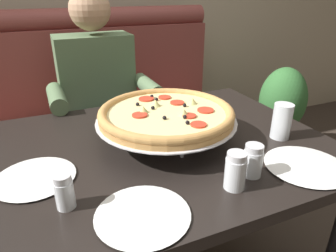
{
  "coord_description": "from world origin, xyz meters",
  "views": [
    {
      "loc": [
        -0.37,
        -0.91,
        1.25
      ],
      "look_at": [
        0.05,
        0.06,
        0.77
      ],
      "focal_mm": 32.46,
      "sensor_mm": 36.0,
      "label": 1
    }
  ],
  "objects": [
    {
      "name": "plate_far_side",
      "position": [
        -0.43,
        -0.06,
        0.74
      ],
      "size": [
        0.24,
        0.24,
        0.02
      ],
      "color": "white",
      "rests_on": "dining_table"
    },
    {
      "name": "potted_plant",
      "position": [
        1.35,
        0.79,
        0.39
      ],
      "size": [
        0.36,
        0.36,
        0.7
      ],
      "color": "brown",
      "rests_on": "ground_plane"
    },
    {
      "name": "plate_near_left",
      "position": [
        0.35,
        -0.33,
        0.74
      ],
      "size": [
        0.26,
        0.26,
        0.02
      ],
      "color": "white",
      "rests_on": "dining_table"
    },
    {
      "name": "booth_bench",
      "position": [
        0.0,
        0.93,
        0.4
      ],
      "size": [
        1.59,
        0.78,
        1.13
      ],
      "color": "brown",
      "rests_on": "ground_plane"
    },
    {
      "name": "dining_table",
      "position": [
        0.0,
        0.0,
        0.64
      ],
      "size": [
        1.2,
        0.92,
        0.73
      ],
      "color": "black",
      "rests_on": "ground_plane"
    },
    {
      "name": "shaker_parmesan",
      "position": [
        -0.36,
        -0.22,
        0.77
      ],
      "size": [
        0.05,
        0.05,
        0.1
      ],
      "color": "white",
      "rests_on": "dining_table"
    },
    {
      "name": "shaker_pepper_flakes",
      "position": [
        0.17,
        -0.3,
        0.77
      ],
      "size": [
        0.06,
        0.06,
        0.1
      ],
      "color": "white",
      "rests_on": "dining_table"
    },
    {
      "name": "plate_near_right",
      "position": [
        -0.19,
        -0.34,
        0.74
      ],
      "size": [
        0.24,
        0.24,
        0.02
      ],
      "color": "white",
      "rests_on": "dining_table"
    },
    {
      "name": "shaker_oregano",
      "position": [
        0.08,
        -0.33,
        0.78
      ],
      "size": [
        0.06,
        0.06,
        0.11
      ],
      "color": "white",
      "rests_on": "dining_table"
    },
    {
      "name": "diner_main",
      "position": [
        -0.08,
        0.66,
        0.71
      ],
      "size": [
        0.54,
        0.64,
        1.27
      ],
      "color": "#2D3342",
      "rests_on": "ground_plane"
    },
    {
      "name": "drinking_glass",
      "position": [
        0.42,
        -0.13,
        0.79
      ],
      "size": [
        0.07,
        0.07,
        0.13
      ],
      "color": "silver",
      "rests_on": "dining_table"
    },
    {
      "name": "pizza",
      "position": [
        0.02,
        0.02,
        0.83
      ],
      "size": [
        0.5,
        0.5,
        0.14
      ],
      "color": "silver",
      "rests_on": "dining_table"
    }
  ]
}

